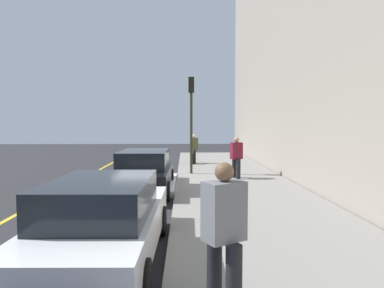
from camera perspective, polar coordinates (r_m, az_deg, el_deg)
ground_plane at (r=12.85m, az=-7.26°, el=-7.52°), size 56.00×56.00×0.00m
sidewalk at (r=12.92m, az=7.57°, el=-7.12°), size 28.00×4.60×0.15m
lane_stripe_centre at (r=13.56m, az=-20.94°, el=-7.13°), size 28.00×0.14×0.01m
snow_bank_curb at (r=13.10m, az=-4.05°, el=-6.80°), size 4.09×0.56×0.22m
parked_car_white at (r=6.14m, az=-14.72°, el=-12.57°), size 4.65×1.97×1.51m
parked_car_black at (r=12.00m, az=-8.05°, el=-4.64°), size 4.69×1.93×1.51m
pedestrian_burgundy_coat at (r=14.18m, az=7.57°, el=-2.10°), size 0.55×0.54×1.73m
pedestrian_grey_coat at (r=4.27m, az=5.47°, el=-14.55°), size 0.55×0.58×1.83m
pedestrian_olive_coat at (r=19.42m, az=0.38°, el=-0.63°), size 0.56×0.47×1.70m
traffic_light_pole at (r=15.38m, az=-0.13°, el=6.03°), size 0.35×0.26×4.42m
rolling_suitcase at (r=19.05m, az=0.26°, el=-2.55°), size 0.34×0.22×0.94m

